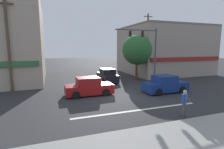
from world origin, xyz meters
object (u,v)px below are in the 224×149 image
(street_tree, at_px, (137,50))
(sedan_parked_curbside, at_px, (89,87))
(utility_pole_near_left, at_px, (8,45))
(sedan_waiting_far, at_px, (165,85))
(pedestrian_foreground_with_bag, at_px, (185,102))
(utility_pole_far_right, at_px, (147,44))
(traffic_light_mast, at_px, (148,47))
(sedan_crossing_center, at_px, (107,76))

(street_tree, distance_m, sedan_parked_curbside, 9.63)
(utility_pole_near_left, distance_m, sedan_waiting_far, 14.82)
(utility_pole_near_left, bearing_deg, sedan_parked_curbside, -28.88)
(sedan_waiting_far, distance_m, pedestrian_foreground_with_bag, 5.95)
(sedan_parked_curbside, bearing_deg, pedestrian_foreground_with_bag, -57.66)
(utility_pole_far_right, distance_m, pedestrian_foreground_with_bag, 16.31)
(pedestrian_foreground_with_bag, bearing_deg, sedan_waiting_far, 64.35)
(street_tree, height_order, utility_pole_near_left, utility_pole_near_left)
(traffic_light_mast, relative_size, sedan_parked_curbside, 1.50)
(street_tree, relative_size, utility_pole_far_right, 0.64)
(utility_pole_near_left, bearing_deg, pedestrian_foreground_with_bag, -43.73)
(traffic_light_mast, bearing_deg, utility_pole_far_right, 59.67)
(traffic_light_mast, bearing_deg, utility_pole_near_left, 173.57)
(sedan_waiting_far, height_order, sedan_crossing_center, same)
(utility_pole_far_right, distance_m, traffic_light_mast, 6.73)
(utility_pole_far_right, xyz_separation_m, sedan_parked_curbside, (-10.42, -7.89, -3.89))
(utility_pole_far_right, distance_m, sedan_waiting_far, 10.70)
(sedan_waiting_far, bearing_deg, pedestrian_foreground_with_bag, -115.65)
(utility_pole_far_right, height_order, sedan_waiting_far, utility_pole_far_right)
(street_tree, xyz_separation_m, sedan_parked_curbside, (-7.40, -5.31, -3.11))
(sedan_waiting_far, bearing_deg, traffic_light_mast, 87.18)
(street_tree, bearing_deg, sedan_crossing_center, 177.16)
(utility_pole_near_left, distance_m, utility_pole_far_right, 17.54)
(street_tree, xyz_separation_m, traffic_light_mast, (-0.37, -3.21, 0.35))
(utility_pole_near_left, xyz_separation_m, sedan_crossing_center, (10.08, 1.86, -3.62))
(street_tree, distance_m, sedan_crossing_center, 5.01)
(sedan_parked_curbside, bearing_deg, sedan_waiting_far, -11.69)
(street_tree, relative_size, utility_pole_near_left, 0.68)
(utility_pole_near_left, xyz_separation_m, traffic_light_mast, (13.63, -1.54, -0.16))
(utility_pole_far_right, xyz_separation_m, sedan_crossing_center, (-6.94, -2.39, -3.89))
(street_tree, xyz_separation_m, pedestrian_foreground_with_bag, (-3.12, -12.08, -2.87))
(street_tree, distance_m, traffic_light_mast, 3.25)
(sedan_parked_curbside, bearing_deg, street_tree, 35.63)
(sedan_crossing_center, distance_m, pedestrian_foreground_with_bag, 12.30)
(sedan_crossing_center, xyz_separation_m, pedestrian_foreground_with_bag, (0.81, -12.28, 0.24))
(utility_pole_near_left, height_order, sedan_waiting_far, utility_pole_near_left)
(utility_pole_near_left, distance_m, pedestrian_foreground_with_bag, 15.44)
(traffic_light_mast, bearing_deg, sedan_waiting_far, -92.82)
(utility_pole_far_right, relative_size, pedestrian_foreground_with_bag, 5.33)
(utility_pole_near_left, bearing_deg, street_tree, 6.81)
(pedestrian_foreground_with_bag, bearing_deg, utility_pole_near_left, 136.27)
(utility_pole_far_right, distance_m, sedan_parked_curbside, 13.64)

